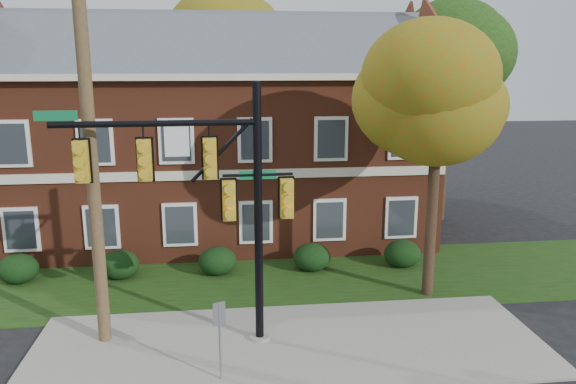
{
  "coord_description": "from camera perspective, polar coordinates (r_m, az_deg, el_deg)",
  "views": [
    {
      "loc": [
        -1.69,
        -12.96,
        7.57
      ],
      "look_at": [
        0.17,
        3.0,
        3.9
      ],
      "focal_mm": 35.0,
      "sensor_mm": 36.0,
      "label": 1
    }
  ],
  "objects": [
    {
      "name": "sidewalk",
      "position": [
        15.95,
        0.22,
        -15.31
      ],
      "size": [
        14.0,
        5.0,
        0.08
      ],
      "primitive_type": "cube",
      "color": "gray",
      "rests_on": "ground"
    },
    {
      "name": "tree_near_right",
      "position": [
        18.21,
        15.88,
        9.54
      ],
      "size": [
        4.5,
        4.25,
        8.58
      ],
      "color": "black",
      "rests_on": "ground"
    },
    {
      "name": "sign_post",
      "position": [
        13.88,
        -6.97,
        -13.59
      ],
      "size": [
        0.3,
        0.13,
        2.08
      ],
      "rotation": [
        0.0,
        0.0,
        0.31
      ],
      "color": "slate",
      "rests_on": "ground"
    },
    {
      "name": "hedge_right",
      "position": [
        21.13,
        2.43,
        -6.64
      ],
      "size": [
        1.4,
        1.26,
        1.05
      ],
      "primitive_type": "ellipsoid",
      "color": "black",
      "rests_on": "ground"
    },
    {
      "name": "utility_pole",
      "position": [
        15.41,
        -19.37,
        3.33
      ],
      "size": [
        1.5,
        0.77,
        10.28
      ],
      "rotation": [
        0.0,
        0.0,
        -0.43
      ],
      "color": "brown",
      "rests_on": "ground"
    },
    {
      "name": "grass_strip",
      "position": [
        20.48,
        -1.47,
        -8.79
      ],
      "size": [
        30.0,
        6.0,
        0.04
      ],
      "primitive_type": "cube",
      "color": "#193811",
      "rests_on": "ground"
    },
    {
      "name": "hedge_left",
      "position": [
        21.23,
        -16.73,
        -7.1
      ],
      "size": [
        1.4,
        1.26,
        1.05
      ],
      "primitive_type": "ellipsoid",
      "color": "black",
      "rests_on": "ground"
    },
    {
      "name": "hedge_far_right",
      "position": [
        21.93,
        11.55,
        -6.16
      ],
      "size": [
        1.4,
        1.26,
        1.05
      ],
      "primitive_type": "ellipsoid",
      "color": "black",
      "rests_on": "ground"
    },
    {
      "name": "hedge_far_left",
      "position": [
        22.13,
        -25.75,
        -7.04
      ],
      "size": [
        1.4,
        1.26,
        1.05
      ],
      "primitive_type": "ellipsoid",
      "color": "black",
      "rests_on": "ground"
    },
    {
      "name": "hedge_center",
      "position": [
        20.89,
        -7.17,
        -6.97
      ],
      "size": [
        1.4,
        1.26,
        1.05
      ],
      "primitive_type": "ellipsoid",
      "color": "black",
      "rests_on": "ground"
    },
    {
      "name": "tree_right_rear",
      "position": [
        28.03,
        16.94,
        13.44
      ],
      "size": [
        6.3,
        5.95,
        10.62
      ],
      "color": "black",
      "rests_on": "ground"
    },
    {
      "name": "ground",
      "position": [
        15.1,
        0.7,
        -17.22
      ],
      "size": [
        120.0,
        120.0,
        0.0
      ],
      "primitive_type": "plane",
      "color": "black",
      "rests_on": "ground"
    },
    {
      "name": "tree_far_rear",
      "position": [
        32.8,
        -5.02,
        15.02
      ],
      "size": [
        6.84,
        6.46,
        11.52
      ],
      "color": "black",
      "rests_on": "ground"
    },
    {
      "name": "apartment_building",
      "position": [
        25.05,
        -7.38,
        6.82
      ],
      "size": [
        18.8,
        8.8,
        9.74
      ],
      "color": "brown",
      "rests_on": "ground"
    },
    {
      "name": "traffic_signal",
      "position": [
        14.67,
        -8.07,
        0.4
      ],
      "size": [
        6.41,
        0.6,
        7.15
      ],
      "rotation": [
        0.0,
        0.0,
        0.03
      ],
      "color": "gray",
      "rests_on": "ground"
    }
  ]
}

